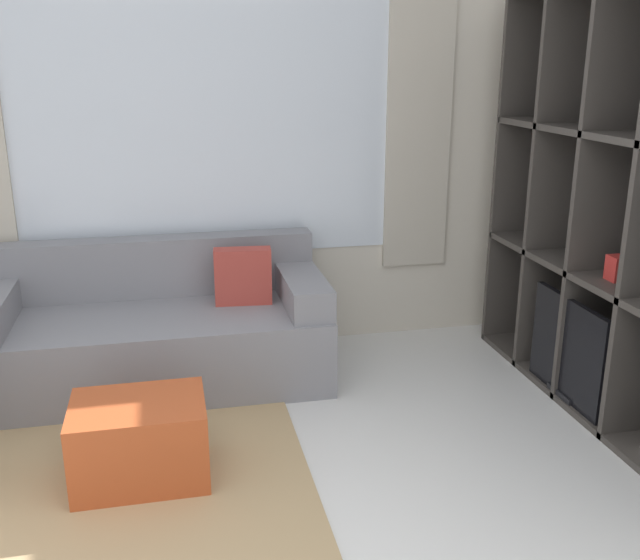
% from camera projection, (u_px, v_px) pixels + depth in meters
% --- Properties ---
extents(wall_back, '(5.61, 0.11, 2.70)m').
position_uv_depth(wall_back, '(206.00, 144.00, 4.46)').
color(wall_back, beige).
rests_on(wall_back, ground_plane).
extents(area_rug, '(2.32, 1.81, 0.01)m').
position_uv_depth(area_rug, '(56.00, 480.00, 3.29)').
color(area_rug, tan).
rests_on(area_rug, ground_plane).
extents(shelving_unit, '(0.38, 2.37, 2.24)m').
position_uv_depth(shelving_unit, '(636.00, 220.00, 3.59)').
color(shelving_unit, '#232328').
rests_on(shelving_unit, ground_plane).
extents(couch_main, '(2.01, 0.88, 0.81)m').
position_uv_depth(couch_main, '(156.00, 332.00, 4.25)').
color(couch_main, gray).
rests_on(couch_main, ground_plane).
extents(ottoman, '(0.60, 0.44, 0.39)m').
position_uv_depth(ottoman, '(140.00, 441.00, 3.25)').
color(ottoman, '#B74C23').
rests_on(ottoman, ground_plane).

